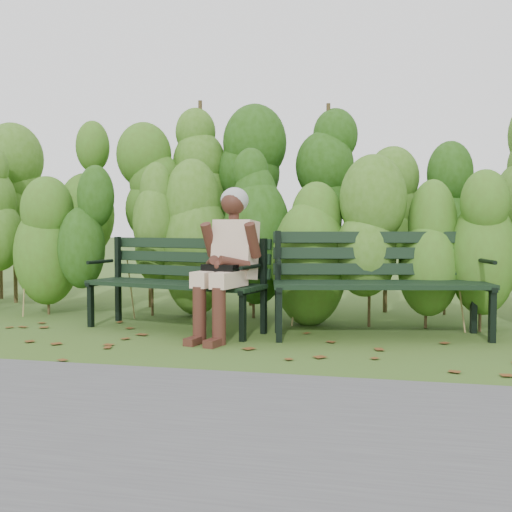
# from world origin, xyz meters

# --- Properties ---
(ground) EXTENTS (80.00, 80.00, 0.00)m
(ground) POSITION_xyz_m (0.00, 0.00, 0.00)
(ground) COLOR #3D5A1C
(footpath) EXTENTS (60.00, 2.50, 0.01)m
(footpath) POSITION_xyz_m (0.00, -2.20, 0.01)
(footpath) COLOR #474749
(footpath) RESTS_ON ground
(hedge_band) EXTENTS (11.04, 1.67, 2.42)m
(hedge_band) POSITION_xyz_m (0.00, 1.86, 1.26)
(hedge_band) COLOR #47381E
(hedge_band) RESTS_ON ground
(leaf_litter) EXTENTS (5.65, 2.08, 0.01)m
(leaf_litter) POSITION_xyz_m (0.72, -0.15, 0.00)
(leaf_litter) COLOR brown
(leaf_litter) RESTS_ON ground
(bench_left) EXTENTS (1.89, 1.00, 0.90)m
(bench_left) POSITION_xyz_m (-0.85, 0.69, 0.53)
(bench_left) COLOR black
(bench_left) RESTS_ON ground
(bench_right) EXTENTS (2.04, 1.01, 0.97)m
(bench_right) POSITION_xyz_m (1.08, 0.74, 0.57)
(bench_right) COLOR black
(bench_right) RESTS_ON ground
(seated_woman) EXTENTS (0.59, 0.87, 1.38)m
(seated_woman) POSITION_xyz_m (-0.27, 0.35, 0.77)
(seated_woman) COLOR beige
(seated_woman) RESTS_ON ground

